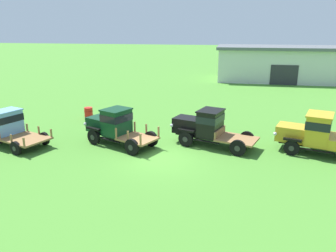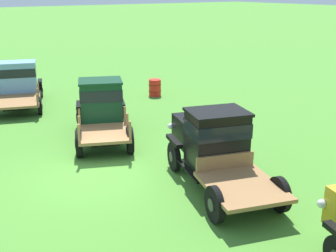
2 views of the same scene
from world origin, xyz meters
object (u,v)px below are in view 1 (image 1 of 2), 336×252
Objects in this scene: vintage_truck_far_side at (325,135)px; vintage_truck_second_in_line at (115,125)px; farm_shed at (308,64)px; vintage_truck_midrow_center at (206,126)px; oil_drum_beside_row at (89,113)px; vintage_truck_foreground_near at (4,126)px.

vintage_truck_second_in_line is at bearing -177.49° from vintage_truck_far_side.
vintage_truck_far_side is (-4.40, -27.13, -1.12)m from farm_shed.
vintage_truck_midrow_center is 6.11× the size of oil_drum_beside_row.
farm_shed is 28.92m from vintage_truck_midrow_center.
oil_drum_beside_row is (-20.19, -22.68, -1.79)m from farm_shed.
vintage_truck_second_in_line is 0.94× the size of vintage_truck_midrow_center.
vintage_truck_foreground_near is (-22.83, -28.80, -1.17)m from farm_shed.
vintage_truck_far_side is at bearing -15.76° from oil_drum_beside_row.
vintage_truck_foreground_near is 6.68m from vintage_truck_second_in_line.
vintage_truck_foreground_near is 6.39× the size of oil_drum_beside_row.
vintage_truck_second_in_line is at bearing -170.74° from vintage_truck_midrow_center.
vintage_truck_far_side is 6.67× the size of oil_drum_beside_row.
oil_drum_beside_row is at bearing 164.24° from vintage_truck_far_side.
vintage_truck_foreground_near is at bearing -170.11° from vintage_truck_second_in_line.
oil_drum_beside_row is at bearing 128.38° from vintage_truck_second_in_line.
farm_shed is at bearing 59.56° from vintage_truck_second_in_line.
vintage_truck_far_side is 16.41m from oil_drum_beside_row.
vintage_truck_second_in_line is at bearing -51.62° from oil_drum_beside_row.
vintage_truck_second_in_line is (6.58, 1.15, 0.09)m from vintage_truck_foreground_near.
vintage_truck_foreground_near is 12.12m from vintage_truck_midrow_center.
vintage_truck_second_in_line is 6.38m from oil_drum_beside_row.
vintage_truck_far_side is at bearing 2.51° from vintage_truck_second_in_line.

